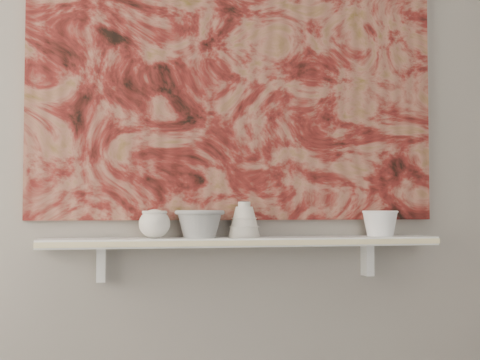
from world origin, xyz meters
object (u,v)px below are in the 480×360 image
object	(u,v)px
shelf	(244,242)
painting	(239,70)
bowl_white	(380,223)
bowl_grey	(200,223)
cup_cream	(155,224)
bell_vessel	(244,219)

from	to	relation	value
shelf	painting	distance (m)	0.63
shelf	painting	xyz separation A→B (m)	(0.00, 0.08, 0.62)
shelf	bowl_white	size ratio (longest dim) A/B	10.60
painting	bowl_grey	size ratio (longest dim) A/B	8.66
cup_cream	bowl_white	world-z (taller)	cup_cream
shelf	cup_cream	bearing A→B (deg)	180.00
painting	bell_vessel	distance (m)	0.55
shelf	cup_cream	size ratio (longest dim) A/B	13.06
bowl_grey	bowl_white	distance (m)	0.67
bell_vessel	bowl_white	size ratio (longest dim) A/B	0.95
bowl_grey	shelf	bearing A→B (deg)	0.00
painting	bowl_white	distance (m)	0.77
bell_vessel	bowl_grey	bearing A→B (deg)	180.00
cup_cream	bowl_white	bearing A→B (deg)	0.00
painting	bowl_white	bearing A→B (deg)	-8.91
shelf	bowl_grey	size ratio (longest dim) A/B	8.09
cup_cream	bell_vessel	world-z (taller)	bell_vessel
bowl_white	bell_vessel	bearing A→B (deg)	180.00
painting	cup_cream	xyz separation A→B (m)	(-0.31, -0.08, -0.56)
painting	bowl_grey	bearing A→B (deg)	-152.94
painting	cup_cream	distance (m)	0.65
cup_cream	bell_vessel	xyz separation A→B (m)	(0.31, 0.00, 0.01)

